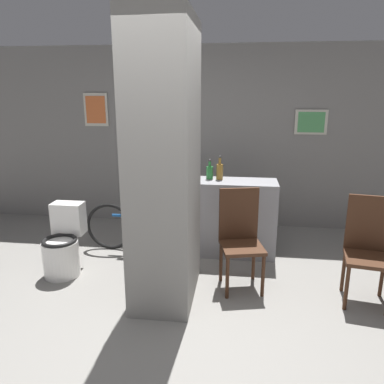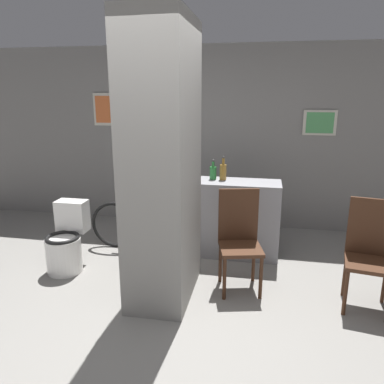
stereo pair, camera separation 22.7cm
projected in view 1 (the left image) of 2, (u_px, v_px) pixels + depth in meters
name	position (u px, v px, depth m)	size (l,w,h in m)	color
ground_plane	(173.00, 322.00, 3.30)	(14.00, 14.00, 0.00)	gray
wall_back	(204.00, 138.00, 5.48)	(8.00, 0.09, 2.60)	gray
pillar_center	(165.00, 166.00, 3.45)	(0.59, 0.99, 2.60)	gray
counter_shelf	(217.00, 217.00, 4.61)	(1.43, 0.44, 0.93)	gray
toilet	(63.00, 246.00, 4.13)	(0.39, 0.55, 0.76)	white
chair_near_pillar	(240.00, 235.00, 3.81)	(0.49, 0.49, 1.02)	#422616
chair_by_doorway	(368.00, 246.00, 3.54)	(0.47, 0.47, 1.02)	#422616
bicycle	(151.00, 227.00, 4.67)	(1.68, 0.42, 0.66)	black
bottle_tall	(220.00, 171.00, 4.52)	(0.08, 0.08, 0.29)	olive
bottle_short	(210.00, 172.00, 4.54)	(0.08, 0.08, 0.25)	#267233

